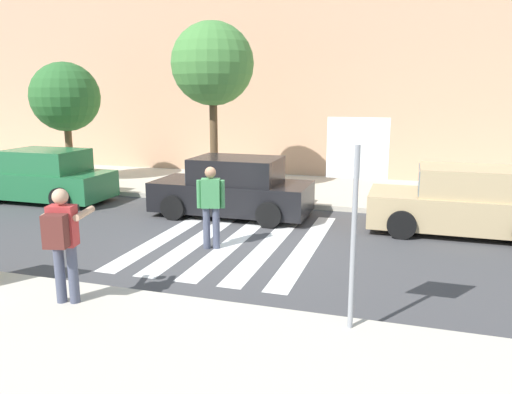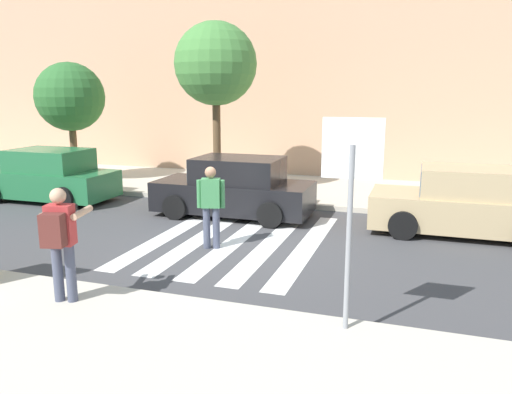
{
  "view_description": "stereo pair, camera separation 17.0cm",
  "coord_description": "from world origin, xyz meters",
  "px_view_note": "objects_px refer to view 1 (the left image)",
  "views": [
    {
      "loc": [
        3.58,
        -9.74,
        3.22
      ],
      "look_at": [
        0.6,
        -0.2,
        1.1
      ],
      "focal_mm": 35.0,
      "sensor_mm": 36.0,
      "label": 1
    },
    {
      "loc": [
        3.74,
        -9.68,
        3.22
      ],
      "look_at": [
        0.6,
        -0.2,
        1.1
      ],
      "focal_mm": 35.0,
      "sensor_mm": 36.0,
      "label": 2
    }
  ],
  "objects_px": {
    "photographer_with_backpack": "(63,236)",
    "parked_car_black": "(233,189)",
    "parked_car_tan": "(463,203)",
    "parked_car_green": "(44,177)",
    "stop_sign": "(356,178)",
    "street_tree_west": "(65,97)",
    "street_tree_center": "(213,65)",
    "pedestrian_crossing": "(211,203)"
  },
  "relations": [
    {
      "from": "pedestrian_crossing",
      "to": "parked_car_tan",
      "type": "height_order",
      "value": "pedestrian_crossing"
    },
    {
      "from": "parked_car_black",
      "to": "parked_car_tan",
      "type": "height_order",
      "value": "same"
    },
    {
      "from": "photographer_with_backpack",
      "to": "parked_car_tan",
      "type": "height_order",
      "value": "photographer_with_backpack"
    },
    {
      "from": "parked_car_green",
      "to": "street_tree_west",
      "type": "distance_m",
      "value": 3.47
    },
    {
      "from": "pedestrian_crossing",
      "to": "street_tree_center",
      "type": "height_order",
      "value": "street_tree_center"
    },
    {
      "from": "parked_car_green",
      "to": "parked_car_tan",
      "type": "xyz_separation_m",
      "value": [
        11.58,
        0.0,
        0.0
      ]
    },
    {
      "from": "parked_car_green",
      "to": "street_tree_west",
      "type": "height_order",
      "value": "street_tree_west"
    },
    {
      "from": "parked_car_green",
      "to": "street_tree_center",
      "type": "height_order",
      "value": "street_tree_center"
    },
    {
      "from": "parked_car_green",
      "to": "parked_car_tan",
      "type": "bearing_deg",
      "value": 0.0
    },
    {
      "from": "parked_car_green",
      "to": "parked_car_black",
      "type": "xyz_separation_m",
      "value": [
        5.97,
        0.0,
        0.0
      ]
    },
    {
      "from": "parked_car_green",
      "to": "street_tree_west",
      "type": "xyz_separation_m",
      "value": [
        -0.92,
        2.43,
        2.29
      ]
    },
    {
      "from": "pedestrian_crossing",
      "to": "parked_car_green",
      "type": "bearing_deg",
      "value": 156.88
    },
    {
      "from": "photographer_with_backpack",
      "to": "parked_car_green",
      "type": "bearing_deg",
      "value": 131.96
    },
    {
      "from": "photographer_with_backpack",
      "to": "parked_car_tan",
      "type": "bearing_deg",
      "value": 46.41
    },
    {
      "from": "street_tree_center",
      "to": "parked_car_tan",
      "type": "bearing_deg",
      "value": -17.53
    },
    {
      "from": "photographer_with_backpack",
      "to": "pedestrian_crossing",
      "type": "height_order",
      "value": "photographer_with_backpack"
    },
    {
      "from": "parked_car_green",
      "to": "parked_car_tan",
      "type": "relative_size",
      "value": 1.0
    },
    {
      "from": "photographer_with_backpack",
      "to": "street_tree_west",
      "type": "bearing_deg",
      "value": 127.0
    },
    {
      "from": "photographer_with_backpack",
      "to": "street_tree_west",
      "type": "distance_m",
      "value": 11.03
    },
    {
      "from": "street_tree_west",
      "to": "photographer_with_backpack",
      "type": "bearing_deg",
      "value": -53.0
    },
    {
      "from": "street_tree_west",
      "to": "street_tree_center",
      "type": "relative_size",
      "value": 0.79
    },
    {
      "from": "street_tree_west",
      "to": "street_tree_center",
      "type": "distance_m",
      "value": 5.56
    },
    {
      "from": "parked_car_green",
      "to": "parked_car_black",
      "type": "distance_m",
      "value": 5.97
    },
    {
      "from": "stop_sign",
      "to": "parked_car_black",
      "type": "distance_m",
      "value": 7.05
    },
    {
      "from": "parked_car_tan",
      "to": "street_tree_center",
      "type": "height_order",
      "value": "street_tree_center"
    },
    {
      "from": "stop_sign",
      "to": "parked_car_tan",
      "type": "bearing_deg",
      "value": 72.28
    },
    {
      "from": "street_tree_west",
      "to": "stop_sign",
      "type": "bearing_deg",
      "value": -37.64
    },
    {
      "from": "stop_sign",
      "to": "street_tree_west",
      "type": "bearing_deg",
      "value": 142.36
    },
    {
      "from": "pedestrian_crossing",
      "to": "parked_car_black",
      "type": "bearing_deg",
      "value": 100.76
    },
    {
      "from": "photographer_with_backpack",
      "to": "pedestrian_crossing",
      "type": "distance_m",
      "value": 3.59
    },
    {
      "from": "photographer_with_backpack",
      "to": "parked_car_black",
      "type": "relative_size",
      "value": 0.42
    },
    {
      "from": "photographer_with_backpack",
      "to": "street_tree_center",
      "type": "distance_m",
      "value": 9.0
    },
    {
      "from": "photographer_with_backpack",
      "to": "parked_car_green",
      "type": "relative_size",
      "value": 0.42
    },
    {
      "from": "parked_car_tan",
      "to": "street_tree_center",
      "type": "bearing_deg",
      "value": 162.47
    },
    {
      "from": "stop_sign",
      "to": "photographer_with_backpack",
      "type": "height_order",
      "value": "stop_sign"
    },
    {
      "from": "street_tree_west",
      "to": "street_tree_center",
      "type": "height_order",
      "value": "street_tree_center"
    },
    {
      "from": "stop_sign",
      "to": "parked_car_tan",
      "type": "distance_m",
      "value": 6.24
    },
    {
      "from": "pedestrian_crossing",
      "to": "street_tree_center",
      "type": "xyz_separation_m",
      "value": [
        -1.95,
        4.99,
        3.03
      ]
    },
    {
      "from": "stop_sign",
      "to": "parked_car_black",
      "type": "bearing_deg",
      "value": 123.02
    },
    {
      "from": "stop_sign",
      "to": "parked_car_tan",
      "type": "relative_size",
      "value": 0.68
    },
    {
      "from": "parked_car_green",
      "to": "street_tree_west",
      "type": "bearing_deg",
      "value": 110.78
    },
    {
      "from": "stop_sign",
      "to": "photographer_with_backpack",
      "type": "distance_m",
      "value": 4.25
    }
  ]
}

